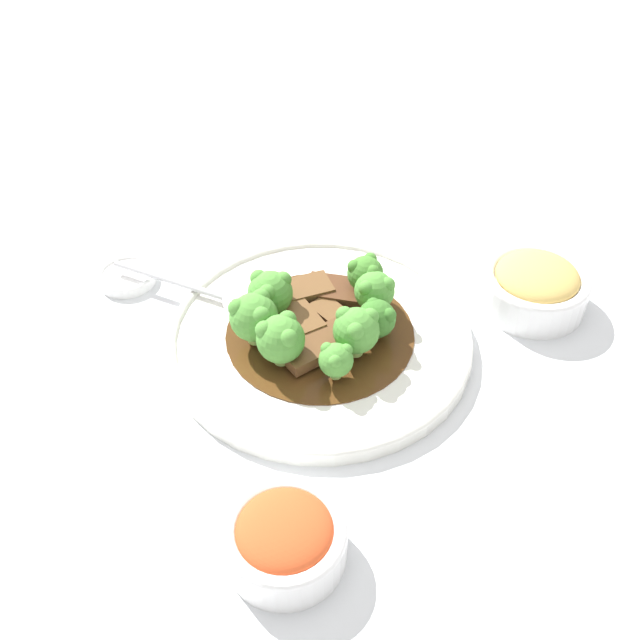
# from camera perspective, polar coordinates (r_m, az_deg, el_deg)

# --- Properties ---
(ground_plane) EXTENTS (4.00, 4.00, 0.00)m
(ground_plane) POSITION_cam_1_polar(r_m,az_deg,el_deg) (0.79, 0.00, -1.80)
(ground_plane) COLOR silver
(main_plate) EXTENTS (0.32, 0.32, 0.02)m
(main_plate) POSITION_cam_1_polar(r_m,az_deg,el_deg) (0.78, 0.00, -1.28)
(main_plate) COLOR white
(main_plate) RESTS_ON ground_plane
(beef_strip_0) EXTENTS (0.08, 0.08, 0.01)m
(beef_strip_0) POSITION_cam_1_polar(r_m,az_deg,el_deg) (0.75, 0.05, -2.07)
(beef_strip_0) COLOR brown
(beef_strip_0) RESTS_ON main_plate
(beef_strip_1) EXTENTS (0.07, 0.06, 0.01)m
(beef_strip_1) POSITION_cam_1_polar(r_m,az_deg,el_deg) (0.78, -1.62, -0.00)
(beef_strip_1) COLOR brown
(beef_strip_1) RESTS_ON main_plate
(beef_strip_2) EXTENTS (0.05, 0.07, 0.01)m
(beef_strip_2) POSITION_cam_1_polar(r_m,az_deg,el_deg) (0.82, 1.19, 2.22)
(beef_strip_2) COLOR #56331E
(beef_strip_2) RESTS_ON main_plate
(beef_strip_3) EXTENTS (0.06, 0.07, 0.02)m
(beef_strip_3) POSITION_cam_1_polar(r_m,az_deg,el_deg) (0.81, -1.13, 2.24)
(beef_strip_3) COLOR brown
(beef_strip_3) RESTS_ON main_plate
(beef_strip_4) EXTENTS (0.06, 0.07, 0.01)m
(beef_strip_4) POSITION_cam_1_polar(r_m,az_deg,el_deg) (0.78, 1.35, 0.09)
(beef_strip_4) COLOR brown
(beef_strip_4) RESTS_ON main_plate
(broccoli_floret_0) EXTENTS (0.05, 0.05, 0.05)m
(broccoli_floret_0) POSITION_cam_1_polar(r_m,az_deg,el_deg) (0.78, -3.82, 2.13)
(broccoli_floret_0) COLOR #7FA84C
(broccoli_floret_0) RESTS_ON main_plate
(broccoli_floret_1) EXTENTS (0.05, 0.05, 0.06)m
(broccoli_floret_1) POSITION_cam_1_polar(r_m,az_deg,el_deg) (0.75, -5.07, 0.28)
(broccoli_floret_1) COLOR #8EB756
(broccoli_floret_1) RESTS_ON main_plate
(broccoli_floret_2) EXTENTS (0.04, 0.04, 0.04)m
(broccoli_floret_2) POSITION_cam_1_polar(r_m,az_deg,el_deg) (0.76, 4.31, -0.00)
(broccoli_floret_2) COLOR #7FA84C
(broccoli_floret_2) RESTS_ON main_plate
(broccoli_floret_3) EXTENTS (0.05, 0.05, 0.05)m
(broccoli_floret_3) POSITION_cam_1_polar(r_m,az_deg,el_deg) (0.73, 2.78, -0.75)
(broccoli_floret_3) COLOR #8EB756
(broccoli_floret_3) RESTS_ON main_plate
(broccoli_floret_4) EXTENTS (0.05, 0.05, 0.05)m
(broccoli_floret_4) POSITION_cam_1_polar(r_m,az_deg,el_deg) (0.73, -3.03, -1.39)
(broccoli_floret_4) COLOR #7FA84C
(broccoli_floret_4) RESTS_ON main_plate
(broccoli_floret_5) EXTENTS (0.04, 0.04, 0.05)m
(broccoli_floret_5) POSITION_cam_1_polar(r_m,az_deg,el_deg) (0.79, 4.17, 2.28)
(broccoli_floret_5) COLOR #8EB756
(broccoli_floret_5) RESTS_ON main_plate
(broccoli_floret_6) EXTENTS (0.03, 0.03, 0.04)m
(broccoli_floret_6) POSITION_cam_1_polar(r_m,az_deg,el_deg) (0.72, 1.23, -3.04)
(broccoli_floret_6) COLOR #8EB756
(broccoli_floret_6) RESTS_ON main_plate
(broccoli_floret_7) EXTENTS (0.04, 0.04, 0.05)m
(broccoli_floret_7) POSITION_cam_1_polar(r_m,az_deg,el_deg) (0.80, 3.47, 3.58)
(broccoli_floret_7) COLOR #8EB756
(broccoli_floret_7) RESTS_ON main_plate
(serving_spoon) EXTENTS (0.09, 0.21, 0.01)m
(serving_spoon) POSITION_cam_1_polar(r_m,az_deg,el_deg) (0.81, -6.03, 1.45)
(serving_spoon) COLOR silver
(serving_spoon) RESTS_ON main_plate
(side_bowl_kimchi) EXTENTS (0.10, 0.10, 0.05)m
(side_bowl_kimchi) POSITION_cam_1_polar(r_m,az_deg,el_deg) (0.62, -2.50, -16.31)
(side_bowl_kimchi) COLOR white
(side_bowl_kimchi) RESTS_ON ground_plane
(side_bowl_appetizer) EXTENTS (0.12, 0.12, 0.05)m
(side_bowl_appetizer) POSITION_cam_1_polar(r_m,az_deg,el_deg) (0.85, 16.06, 2.53)
(side_bowl_appetizer) COLOR white
(side_bowl_appetizer) RESTS_ON ground_plane
(sauce_dish) EXTENTS (0.07, 0.07, 0.01)m
(sauce_dish) POSITION_cam_1_polar(r_m,az_deg,el_deg) (0.89, -14.50, 3.26)
(sauce_dish) COLOR white
(sauce_dish) RESTS_ON ground_plane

